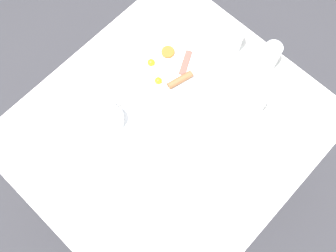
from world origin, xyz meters
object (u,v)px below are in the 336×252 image
at_px(water_glass_short, 233,41).
at_px(fork_by_plate, 54,130).
at_px(napkin_folded, 193,145).
at_px(water_glass_tall, 270,57).
at_px(breakfast_plate, 169,70).
at_px(fork_spare, 265,165).
at_px(teacup_with_saucer_left, 112,120).
at_px(teapot_near, 250,101).
at_px(spoon_for_tea, 117,204).

height_order(water_glass_short, fork_by_plate, water_glass_short).
bearing_deg(napkin_folded, water_glass_tall, 1.75).
distance_m(breakfast_plate, fork_spare, 0.51).
bearing_deg(breakfast_plate, fork_by_plate, 163.81).
xyz_separation_m(water_glass_short, fork_by_plate, (-0.72, 0.25, -0.06)).
bearing_deg(fork_by_plate, teacup_with_saucer_left, -38.00).
distance_m(water_glass_tall, fork_spare, 0.41).
relative_size(teapot_near, napkin_folded, 1.16).
bearing_deg(breakfast_plate, spoon_for_tea, -155.46).
relative_size(breakfast_plate, spoon_for_tea, 1.67).
bearing_deg(fork_spare, breakfast_plate, 85.91).
relative_size(teacup_with_saucer_left, fork_by_plate, 0.76).
relative_size(breakfast_plate, teacup_with_saucer_left, 2.07).
bearing_deg(teacup_with_saucer_left, fork_by_plate, 142.00).
height_order(breakfast_plate, fork_spare, breakfast_plate).
bearing_deg(teapot_near, fork_spare, 26.86).
xyz_separation_m(teacup_with_saucer_left, fork_by_plate, (-0.17, 0.14, -0.02)).
bearing_deg(water_glass_tall, water_glass_short, 102.74).
distance_m(teacup_with_saucer_left, fork_spare, 0.57).
relative_size(spoon_for_tea, fork_spare, 0.94).
relative_size(teacup_with_saucer_left, fork_spare, 0.76).
height_order(teacup_with_saucer_left, water_glass_short, water_glass_short).
height_order(breakfast_plate, water_glass_tall, water_glass_tall).
distance_m(water_glass_short, fork_by_plate, 0.76).
relative_size(napkin_folded, fork_by_plate, 0.88).
relative_size(water_glass_short, fork_by_plate, 0.68).
bearing_deg(water_glass_tall, breakfast_plate, 136.74).
relative_size(fork_by_plate, spoon_for_tea, 1.06).
relative_size(water_glass_short, napkin_folded, 0.77).
bearing_deg(teapot_near, fork_by_plate, -66.17).
height_order(breakfast_plate, teapot_near, teapot_near).
xyz_separation_m(fork_by_plate, fork_spare, (0.43, -0.65, 0.00)).
height_order(fork_by_plate, spoon_for_tea, same).
relative_size(teapot_near, water_glass_short, 1.50).
bearing_deg(spoon_for_tea, teacup_with_saucer_left, 48.78).
relative_size(teapot_near, water_glass_tall, 1.27).
bearing_deg(water_glass_tall, spoon_for_tea, 177.44).
xyz_separation_m(water_glass_tall, fork_spare, (-0.31, -0.25, -0.07)).
distance_m(breakfast_plate, teacup_with_saucer_left, 0.30).
xyz_separation_m(water_glass_short, spoon_for_tea, (-0.74, -0.11, -0.06)).
bearing_deg(water_glass_short, fork_by_plate, 160.73).
relative_size(breakfast_plate, napkin_folded, 1.79).
bearing_deg(teapot_near, napkin_folded, -37.18).
height_order(water_glass_tall, napkin_folded, water_glass_tall).
xyz_separation_m(teacup_with_saucer_left, water_glass_tall, (0.58, -0.26, 0.04)).
bearing_deg(water_glass_short, napkin_folded, -158.25).
height_order(fork_by_plate, fork_spare, same).
distance_m(teapot_near, water_glass_tall, 0.19).
bearing_deg(teapot_near, teacup_with_saucer_left, -66.44).
distance_m(teacup_with_saucer_left, napkin_folded, 0.31).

